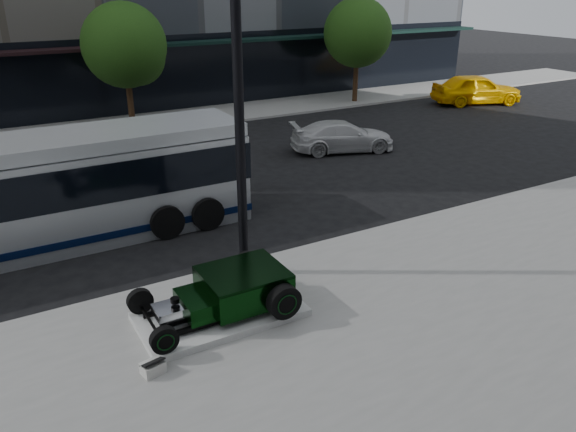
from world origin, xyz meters
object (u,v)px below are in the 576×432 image
hot_rod (234,289)px  transit_bus (22,195)px  lamppost (240,136)px  white_sedan (343,136)px  yellow_taxi (476,89)px

hot_rod → transit_bus: (-3.32, 5.89, 0.79)m
lamppost → transit_bus: bearing=134.5°
lamppost → white_sedan: size_ratio=1.70×
white_sedan → yellow_taxi: size_ratio=0.86×
lamppost → yellow_taxi: (20.47, 11.84, -2.65)m
white_sedan → lamppost: bearing=150.6°
white_sedan → yellow_taxi: bearing=-54.0°
lamppost → yellow_taxi: bearing=30.0°
hot_rod → yellow_taxi: 25.25m
hot_rod → white_sedan: size_ratio=0.75×
hot_rod → yellow_taxi: bearing=32.0°
hot_rod → yellow_taxi: size_ratio=0.64×
white_sedan → yellow_taxi: (12.18, 4.09, 0.23)m
hot_rod → white_sedan: (9.24, 9.28, -0.07)m
white_sedan → yellow_taxi: yellow_taxi is taller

